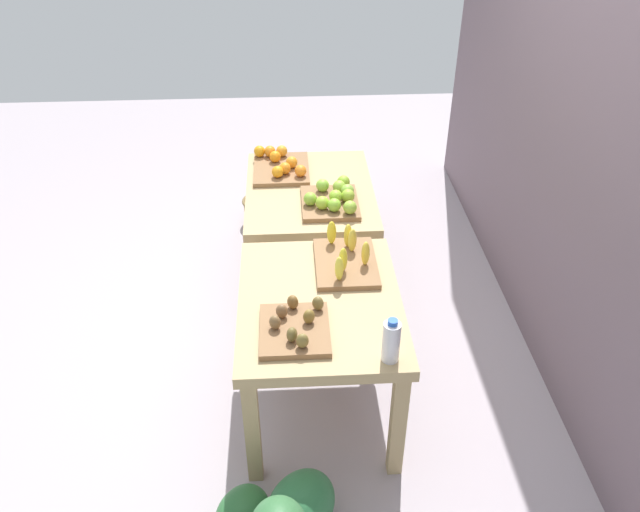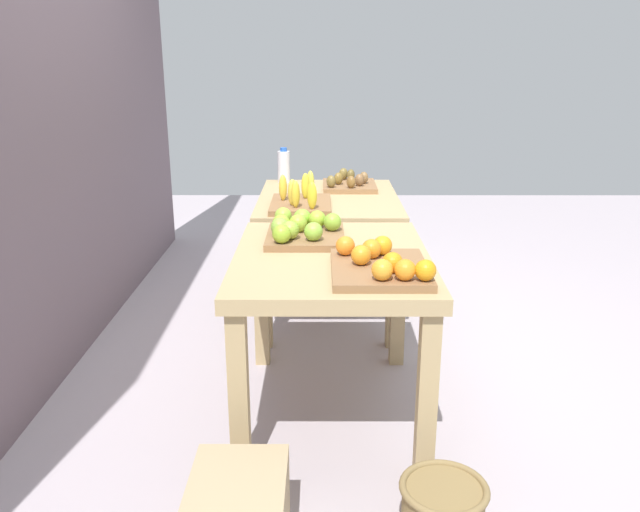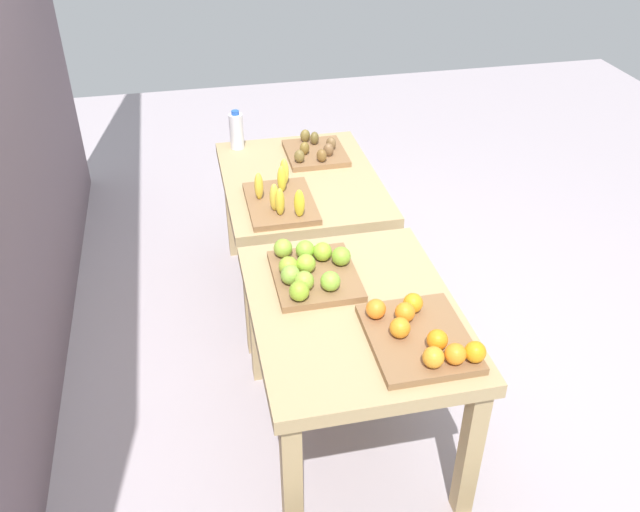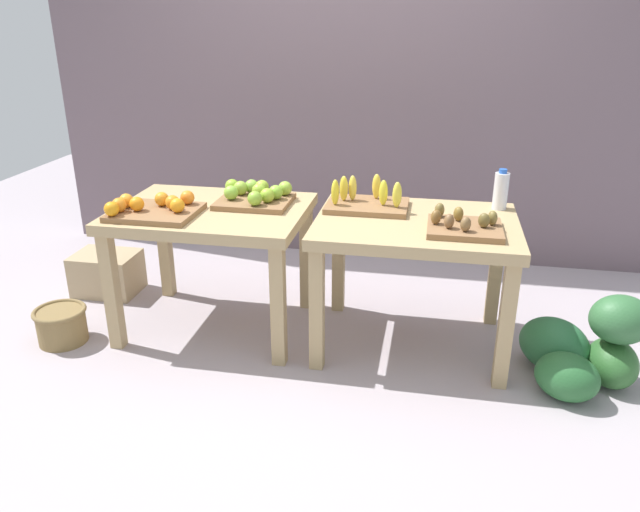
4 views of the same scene
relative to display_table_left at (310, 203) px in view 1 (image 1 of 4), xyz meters
name	(u,v)px [view 1 (image 1 of 4)]	position (x,y,z in m)	size (l,w,h in m)	color
ground_plane	(315,334)	(0.56, 0.00, -0.62)	(8.00, 8.00, 0.00)	#A99DA5
back_wall	(582,99)	(0.56, 1.35, 0.88)	(4.40, 0.12, 3.00)	#6C5A63
display_table_left	(310,203)	(0.00, 0.00, 0.00)	(1.04, 0.80, 0.72)	tan
display_table_right	(320,316)	(1.12, 0.00, 0.00)	(1.04, 0.80, 0.72)	tan
orange_bin	(281,165)	(-0.25, -0.18, 0.14)	(0.44, 0.37, 0.11)	olive
apple_bin	(333,199)	(0.22, 0.13, 0.15)	(0.41, 0.34, 0.11)	olive
banana_crate	(346,259)	(0.84, 0.15, 0.15)	(0.44, 0.32, 0.17)	olive
kiwi_bin	(295,327)	(1.35, -0.13, 0.13)	(0.36, 0.32, 0.10)	olive
water_bottle	(391,341)	(1.55, 0.28, 0.21)	(0.08, 0.08, 0.22)	silver
wicker_basket	(261,210)	(-0.79, -0.35, -0.51)	(0.29, 0.29, 0.20)	olive
cardboard_produce_box	(343,200)	(-0.87, 0.30, -0.49)	(0.40, 0.30, 0.27)	tan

